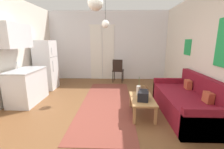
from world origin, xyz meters
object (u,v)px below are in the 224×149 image
(couch, at_px, (188,102))
(pendant_lamp_near, at_px, (95,3))
(bamboo_vase, at_px, (139,90))
(refrigerator, at_px, (46,65))
(coffee_table, at_px, (142,100))
(handbag, at_px, (143,95))
(accent_chair, at_px, (118,69))
(pendant_lamp_far, at_px, (105,24))

(couch, relative_size, pendant_lamp_near, 3.01)
(bamboo_vase, relative_size, pendant_lamp_near, 0.65)
(refrigerator, bearing_deg, coffee_table, -32.10)
(handbag, xyz_separation_m, accent_chair, (-0.52, 2.81, 0.02))
(accent_chair, bearing_deg, coffee_table, 109.74)
(couch, xyz_separation_m, refrigerator, (-3.99, 1.77, 0.54))
(pendant_lamp_far, bearing_deg, bamboo_vase, -53.26)
(handbag, distance_m, refrigerator, 3.54)
(handbag, bearing_deg, couch, 9.04)
(pendant_lamp_near, bearing_deg, couch, 14.60)
(couch, relative_size, refrigerator, 1.25)
(bamboo_vase, bearing_deg, pendant_lamp_near, -143.93)
(couch, xyz_separation_m, pendant_lamp_near, (-1.97, -0.51, 1.97))
(bamboo_vase, xyz_separation_m, pendant_lamp_near, (-0.87, -0.63, 1.74))
(accent_chair, distance_m, pendant_lamp_near, 3.62)
(couch, bearing_deg, bamboo_vase, 173.71)
(bamboo_vase, xyz_separation_m, handbag, (0.06, -0.29, -0.01))
(bamboo_vase, height_order, refrigerator, refrigerator)
(bamboo_vase, relative_size, refrigerator, 0.27)
(bamboo_vase, relative_size, handbag, 1.19)
(refrigerator, bearing_deg, couch, -23.96)
(handbag, relative_size, pendant_lamp_near, 0.54)
(coffee_table, xyz_separation_m, refrigerator, (-2.95, 1.85, 0.48))
(couch, height_order, refrigerator, refrigerator)
(couch, height_order, pendant_lamp_far, pendant_lamp_far)
(bamboo_vase, bearing_deg, pendant_lamp_far, 126.74)
(pendant_lamp_near, distance_m, pendant_lamp_far, 1.77)
(bamboo_vase, distance_m, pendant_lamp_near, 2.05)
(refrigerator, bearing_deg, bamboo_vase, -29.73)
(handbag, bearing_deg, pendant_lamp_far, 122.38)
(coffee_table, height_order, accent_chair, accent_chair)
(accent_chair, bearing_deg, handbag, 109.46)
(coffee_table, xyz_separation_m, bamboo_vase, (-0.05, 0.20, 0.17))
(couch, xyz_separation_m, accent_chair, (-1.57, 2.64, 0.24))
(coffee_table, bearing_deg, bamboo_vase, 105.05)
(accent_chair, bearing_deg, couch, 129.56)
(handbag, relative_size, refrigerator, 0.23)
(couch, distance_m, refrigerator, 4.40)
(coffee_table, height_order, refrigerator, refrigerator)
(coffee_table, distance_m, accent_chair, 2.77)
(coffee_table, height_order, handbag, handbag)
(refrigerator, relative_size, pendant_lamp_far, 1.99)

